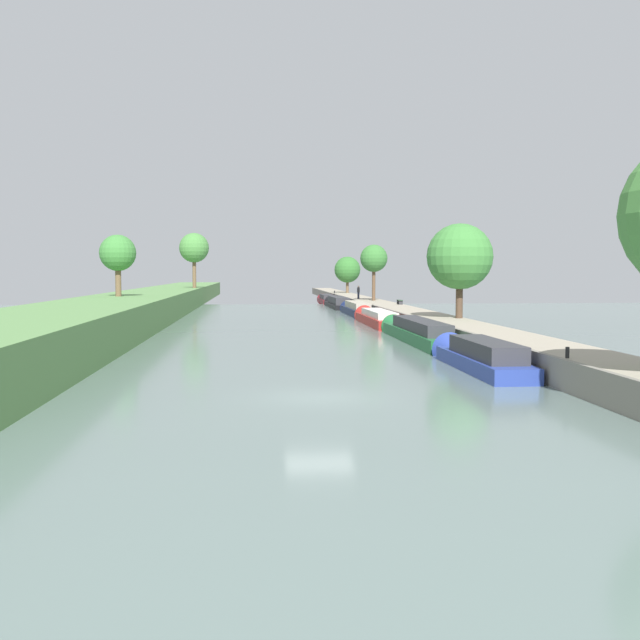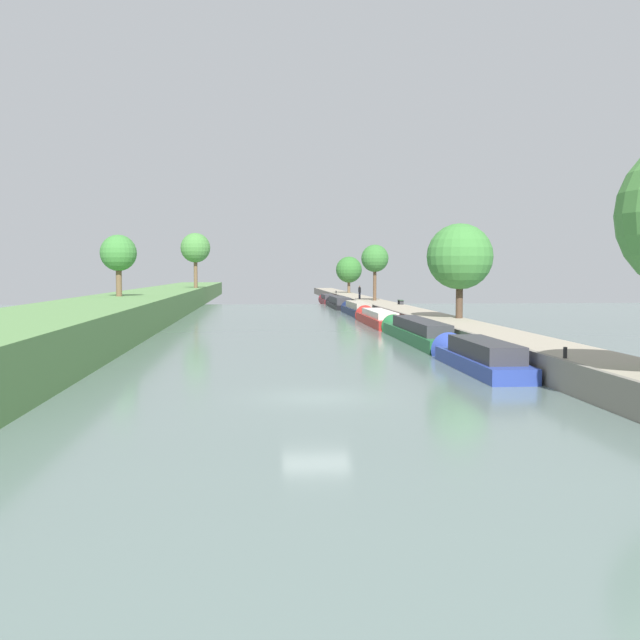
{
  "view_description": "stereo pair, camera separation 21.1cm",
  "coord_description": "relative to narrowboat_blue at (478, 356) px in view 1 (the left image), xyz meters",
  "views": [
    {
      "loc": [
        -2.32,
        -27.39,
        4.63
      ],
      "look_at": [
        2.47,
        28.81,
        1.0
      ],
      "focal_mm": 42.33,
      "sensor_mm": 36.0,
      "label": 1
    },
    {
      "loc": [
        -2.11,
        -27.41,
        4.63
      ],
      "look_at": [
        2.47,
        28.81,
        1.0
      ],
      "focal_mm": 42.33,
      "sensor_mm": 36.0,
      "label": 2
    }
  ],
  "objects": [
    {
      "name": "ground_plane",
      "position": [
        -8.24,
        -7.59,
        -0.59
      ],
      "size": [
        160.0,
        160.0,
        0.0
      ],
      "primitive_type": "plane",
      "color": "slate"
    },
    {
      "name": "right_towpath",
      "position": [
        3.2,
        -7.59,
        0.01
      ],
      "size": [
        3.46,
        260.0,
        1.19
      ],
      "color": "#9E937F",
      "rests_on": "ground_plane"
    },
    {
      "name": "stone_quay",
      "position": [
        1.35,
        -7.59,
        0.04
      ],
      "size": [
        0.25,
        260.0,
        1.24
      ],
      "color": "gray",
      "rests_on": "ground_plane"
    },
    {
      "name": "narrowboat_blue",
      "position": [
        0.0,
        0.0,
        0.0
      ],
      "size": [
        2.05,
        11.03,
        2.1
      ],
      "color": "#283D93",
      "rests_on": "ground_plane"
    },
    {
      "name": "narrowboat_green",
      "position": [
        0.08,
        14.35,
        0.04
      ],
      "size": [
        1.96,
        16.86,
        2.06
      ],
      "color": "#1E6033",
      "rests_on": "ground_plane"
    },
    {
      "name": "narrowboat_red",
      "position": [
        -0.01,
        30.53,
        -0.04
      ],
      "size": [
        2.07,
        14.87,
        1.97
      ],
      "color": "maroon",
      "rests_on": "ground_plane"
    },
    {
      "name": "narrowboat_navy",
      "position": [
        0.11,
        45.04,
        0.01
      ],
      "size": [
        1.88,
        14.74,
        1.95
      ],
      "color": "#141E42",
      "rests_on": "ground_plane"
    },
    {
      "name": "narrowboat_black",
      "position": [
        -0.08,
        61.79,
        -0.01
      ],
      "size": [
        2.13,
        15.92,
        2.16
      ],
      "color": "black",
      "rests_on": "ground_plane"
    },
    {
      "name": "narrowboat_maroon",
      "position": [
        -0.09,
        77.4,
        -0.09
      ],
      "size": [
        1.89,
        11.81,
        1.86
      ],
      "color": "maroon",
      "rests_on": "ground_plane"
    },
    {
      "name": "tree_rightbank_midnear",
      "position": [
        4.4,
        19.48,
        5.13
      ],
      "size": [
        4.85,
        4.85,
        6.97
      ],
      "color": "#4C3828",
      "rests_on": "right_towpath"
    },
    {
      "name": "tree_rightbank_midfar",
      "position": [
        3.38,
        53.54,
        5.56
      ],
      "size": [
        3.24,
        3.24,
        6.62
      ],
      "color": "brown",
      "rests_on": "right_towpath"
    },
    {
      "name": "tree_rightbank_far",
      "position": [
        4.2,
        86.09,
        4.33
      ],
      "size": [
        4.21,
        4.21,
        5.85
      ],
      "color": "brown",
      "rests_on": "right_towpath"
    },
    {
      "name": "tree_leftbank_downstream",
      "position": [
        -22.76,
        33.41,
        5.65
      ],
      "size": [
        3.23,
        3.23,
        5.49
      ],
      "color": "brown",
      "rests_on": "left_grassy_bank"
    },
    {
      "name": "tree_leftbank_upstream",
      "position": [
        -18.81,
        67.77,
        7.19
      ],
      "size": [
        3.98,
        3.98,
        7.4
      ],
      "color": "brown",
      "rests_on": "left_grassy_bank"
    },
    {
      "name": "person_walking",
      "position": [
        2.32,
        59.13,
        1.48
      ],
      "size": [
        0.34,
        0.34,
        1.66
      ],
      "color": "#282D42",
      "rests_on": "right_towpath"
    },
    {
      "name": "mooring_bollard_near",
      "position": [
        1.77,
        -6.15,
        0.83
      ],
      "size": [
        0.16,
        0.16,
        0.45
      ],
      "color": "black",
      "rests_on": "right_towpath"
    },
    {
      "name": "mooring_bollard_far",
      "position": [
        1.77,
        82.67,
        0.83
      ],
      "size": [
        0.16,
        0.16,
        0.45
      ],
      "color": "black",
      "rests_on": "right_towpath"
    },
    {
      "name": "park_bench",
      "position": [
        4.48,
        42.92,
        0.96
      ],
      "size": [
        0.44,
        1.5,
        0.47
      ],
      "color": "#333338",
      "rests_on": "right_towpath"
    }
  ]
}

